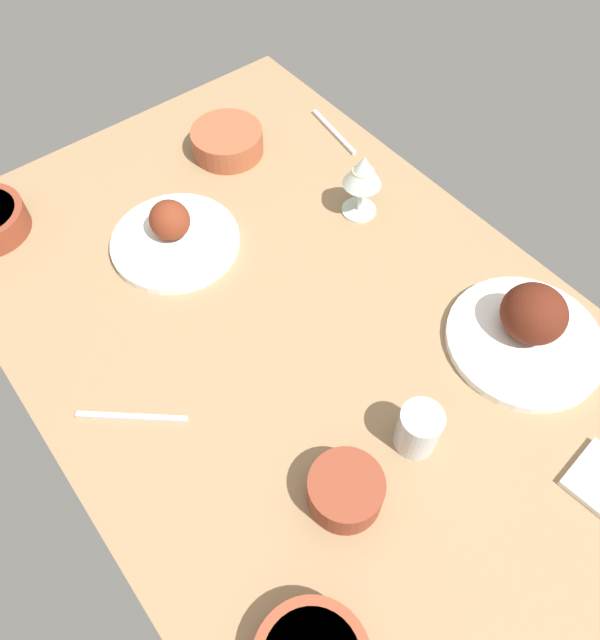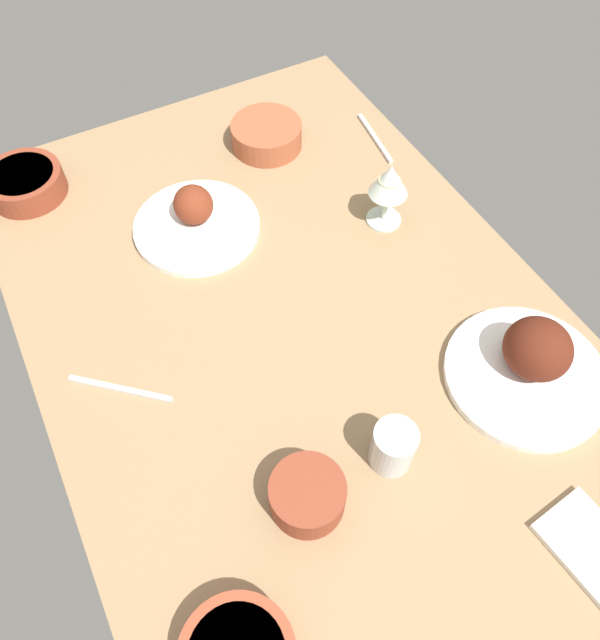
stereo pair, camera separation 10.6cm
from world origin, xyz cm
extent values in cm
cube|color=#937551|center=(0.00, 0.00, 2.00)|extent=(140.00, 90.00, 4.00)
cylinder|color=white|center=(-26.95, -28.26, 4.80)|extent=(27.08, 27.08, 1.60)
ellipsoid|color=#511E11|center=(-25.60, -29.78, 10.20)|extent=(11.22, 10.79, 9.99)
cylinder|color=white|center=(30.13, 7.04, 4.80)|extent=(24.91, 24.91, 1.60)
ellipsoid|color=maroon|center=(31.79, 6.46, 9.10)|extent=(8.00, 7.70, 7.60)
cylinder|color=brown|center=(-28.11, 13.86, 7.03)|extent=(11.22, 11.22, 6.07)
cylinder|color=white|center=(-28.11, 13.86, 9.57)|extent=(9.20, 9.20, 1.00)
cylinder|color=brown|center=(56.20, 33.88, 6.65)|extent=(15.80, 15.80, 5.31)
cylinder|color=#9E3314|center=(56.20, 33.88, 8.81)|extent=(12.96, 12.96, 1.00)
cylinder|color=#A35133|center=(46.19, -16.46, 6.75)|extent=(15.45, 15.45, 5.49)
cylinder|color=#4C192D|center=(46.19, -16.46, 8.99)|extent=(12.67, 12.67, 1.00)
cylinder|color=silver|center=(14.75, -26.98, 4.25)|extent=(7.00, 7.00, 0.50)
cylinder|color=silver|center=(14.75, -26.98, 8.00)|extent=(1.00, 1.00, 7.00)
cone|color=silver|center=(14.75, -26.98, 14.75)|extent=(7.60, 7.60, 6.50)
cylinder|color=beige|center=(14.75, -26.98, 13.30)|extent=(4.18, 4.18, 2.80)
cylinder|color=silver|center=(-28.09, -0.67, 8.33)|extent=(6.69, 6.69, 8.66)
cube|color=silver|center=(2.87, 32.19, 4.40)|extent=(12.59, 14.15, 0.80)
cube|color=silver|center=(36.50, -38.62, 4.40)|extent=(17.00, 3.21, 0.80)
camera|label=1|loc=(-46.60, 36.91, 93.47)|focal=33.99mm
camera|label=2|loc=(-52.40, 28.08, 93.47)|focal=33.99mm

